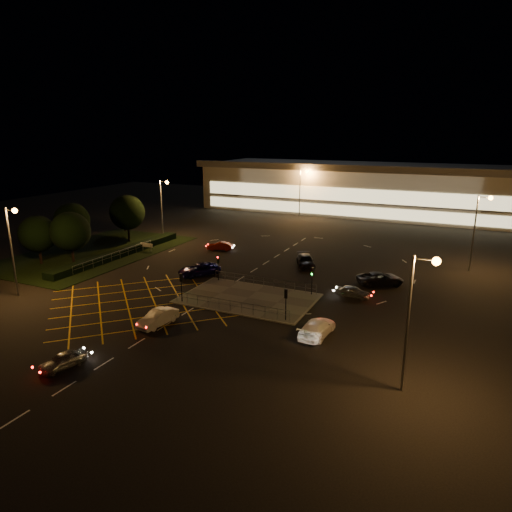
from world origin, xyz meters
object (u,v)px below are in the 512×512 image
at_px(signal_sw, 181,281).
at_px(car_approach_white, 317,328).
at_px(car_left_blue, 199,269).
at_px(car_circ_red, 220,246).
at_px(car_far_dkgrey, 306,261).
at_px(car_queue_white, 158,318).
at_px(car_east_grey, 380,279).
at_px(car_right_silver, 353,292).
at_px(signal_se, 286,298).
at_px(signal_nw, 218,263).
at_px(car_near_silver, 63,360).
at_px(signal_ne, 312,275).

xyz_separation_m(signal_sw, car_approach_white, (15.74, -1.85, -1.60)).
distance_m(car_left_blue, car_circ_red, 12.97).
height_order(car_far_dkgrey, car_circ_red, car_far_dkgrey).
bearing_deg(car_left_blue, car_circ_red, 141.85).
relative_size(car_queue_white, car_east_grey, 0.80).
bearing_deg(signal_sw, car_far_dkgrey, -112.21).
distance_m(car_far_dkgrey, car_east_grey, 11.31).
height_order(car_queue_white, car_left_blue, car_left_blue).
bearing_deg(car_right_silver, car_circ_red, 63.20).
height_order(signal_se, signal_nw, same).
xyz_separation_m(signal_se, car_approach_white, (3.74, -1.85, -1.60)).
relative_size(signal_sw, car_queue_white, 0.71).
bearing_deg(car_right_silver, signal_nw, 95.10).
bearing_deg(car_left_blue, car_east_grey, 49.65).
xyz_separation_m(signal_nw, car_far_dkgrey, (7.61, 10.67, -1.61)).
bearing_deg(car_circ_red, signal_sw, 3.05).
relative_size(car_near_silver, car_circ_red, 0.95).
bearing_deg(signal_ne, signal_nw, 180.00).
xyz_separation_m(signal_nw, car_approach_white, (15.74, -9.83, -1.60)).
relative_size(signal_sw, car_far_dkgrey, 0.60).
relative_size(car_left_blue, car_far_dkgrey, 1.04).
bearing_deg(car_approach_white, car_east_grey, -94.91).
bearing_deg(car_near_silver, signal_nw, 103.70).
xyz_separation_m(car_left_blue, car_approach_white, (19.24, -10.94, 0.01)).
xyz_separation_m(signal_ne, car_queue_white, (-10.69, -14.00, -1.64)).
distance_m(car_right_silver, car_circ_red, 26.64).
xyz_separation_m(signal_sw, signal_nw, (0.00, 7.99, 0.00)).
height_order(signal_sw, car_left_blue, signal_sw).
distance_m(signal_nw, car_far_dkgrey, 13.20).
relative_size(signal_nw, car_right_silver, 0.84).
height_order(signal_nw, car_east_grey, signal_nw).
bearing_deg(signal_se, car_near_silver, 51.80).
distance_m(car_left_blue, car_right_silver, 19.89).
distance_m(car_far_dkgrey, car_circ_red, 15.25).
distance_m(signal_se, signal_nw, 14.41).
xyz_separation_m(car_queue_white, car_circ_red, (-8.68, 27.48, -0.09)).
height_order(signal_se, signal_ne, same).
xyz_separation_m(signal_nw, car_near_silver, (-0.42, -23.77, -1.74)).
height_order(signal_ne, car_queue_white, signal_ne).
distance_m(car_queue_white, car_circ_red, 28.82).
xyz_separation_m(car_circ_red, car_east_grey, (25.68, -6.48, 0.13)).
relative_size(car_near_silver, car_left_blue, 0.68).
relative_size(car_right_silver, car_circ_red, 0.96).
xyz_separation_m(signal_ne, car_circ_red, (-19.37, 13.49, -1.73)).
bearing_deg(signal_nw, car_left_blue, 162.46).
bearing_deg(car_circ_red, car_left_blue, 1.46).
distance_m(car_near_silver, car_approach_white, 21.35).
height_order(car_near_silver, car_left_blue, car_left_blue).
bearing_deg(signal_ne, car_queue_white, -127.38).
xyz_separation_m(signal_sw, car_right_silver, (16.39, 9.42, -1.73)).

